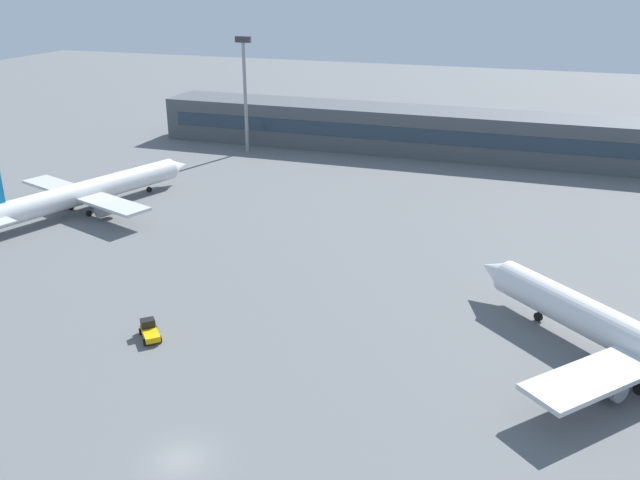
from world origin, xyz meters
TOP-DOWN VIEW (x-y plane):
  - ground_plane at (0.00, 40.00)m, footprint 400.00×400.00m
  - terminal_building at (0.00, 100.53)m, footprint 113.33×12.13m
  - airplane_near at (34.64, 24.35)m, footprint 33.71×30.85m
  - airplane_mid at (-43.15, 47.85)m, footprint 27.85×38.96m
  - baggage_tug_yellow at (-12.48, 15.70)m, footprint 3.54×3.67m
  - floodlight_tower_west at (-34.97, 89.75)m, footprint 3.20×0.80m

SIDE VIEW (x-z plane):
  - ground_plane at x=0.00m, z-range 0.00..0.00m
  - baggage_tug_yellow at x=-12.48m, z-range -0.08..1.67m
  - airplane_mid at x=-43.15m, z-range -1.94..8.02m
  - airplane_near at x=34.64m, z-range -2.04..8.42m
  - terminal_building at x=0.00m, z-range 0.00..9.00m
  - floodlight_tower_west at x=-34.97m, z-range 1.98..25.34m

